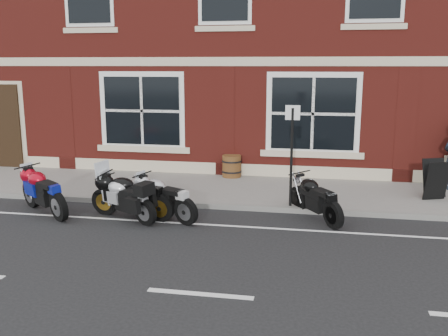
{
  "coord_description": "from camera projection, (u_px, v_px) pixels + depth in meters",
  "views": [
    {
      "loc": [
        1.58,
        -9.64,
        3.32
      ],
      "look_at": [
        -0.49,
        1.6,
        0.94
      ],
      "focal_mm": 40.0,
      "sensor_mm": 36.0,
      "label": 1
    }
  ],
  "objects": [
    {
      "name": "moto_naked_black",
      "position": [
        316.0,
        197.0,
        10.84
      ],
      "size": [
        1.16,
        1.7,
        0.87
      ],
      "rotation": [
        0.0,
        0.0,
        0.58
      ],
      "color": "black",
      "rests_on": "ground"
    },
    {
      "name": "moto_touring_silver",
      "position": [
        124.0,
        196.0,
        10.86
      ],
      "size": [
        1.7,
        1.0,
        1.23
      ],
      "rotation": [
        0.0,
        0.0,
        1.07
      ],
      "color": "black",
      "rests_on": "ground"
    },
    {
      "name": "a_board_sign",
      "position": [
        436.0,
        179.0,
        12.02
      ],
      "size": [
        0.68,
        0.57,
        0.96
      ],
      "primitive_type": null,
      "rotation": [
        0.0,
        0.0,
        0.37
      ],
      "color": "black",
      "rests_on": "sidewalk"
    },
    {
      "name": "moto_sport_black",
      "position": [
        131.0,
        194.0,
        10.93
      ],
      "size": [
        2.02,
        0.52,
        0.91
      ],
      "rotation": [
        0.0,
        0.0,
        1.38
      ],
      "color": "black",
      "rests_on": "ground"
    },
    {
      "name": "barrel_planter",
      "position": [
        232.0,
        166.0,
        14.42
      ],
      "size": [
        0.57,
        0.57,
        0.63
      ],
      "color": "#552716",
      "rests_on": "sidewalk"
    },
    {
      "name": "parking_sign",
      "position": [
        292.0,
        149.0,
        11.24
      ],
      "size": [
        0.33,
        0.06,
        2.31
      ],
      "rotation": [
        0.0,
        0.0,
        -0.06
      ],
      "color": "black",
      "rests_on": "sidewalk"
    },
    {
      "name": "ground",
      "position": [
        233.0,
        229.0,
        10.24
      ],
      "size": [
        80.0,
        80.0,
        0.0
      ],
      "primitive_type": "plane",
      "color": "black",
      "rests_on": "ground"
    },
    {
      "name": "moto_sport_red",
      "position": [
        44.0,
        190.0,
        11.25
      ],
      "size": [
        1.78,
        1.37,
        0.95
      ],
      "rotation": [
        0.0,
        0.0,
        0.93
      ],
      "color": "black",
      "rests_on": "ground"
    },
    {
      "name": "kerb",
      "position": [
        243.0,
        207.0,
        11.59
      ],
      "size": [
        30.0,
        0.16,
        0.12
      ],
      "primitive_type": "cube",
      "color": "slate",
      "rests_on": "ground"
    },
    {
      "name": "sidewalk",
      "position": [
        252.0,
        191.0,
        13.11
      ],
      "size": [
        30.0,
        3.0,
        0.12
      ],
      "primitive_type": "cube",
      "color": "slate",
      "rests_on": "ground"
    },
    {
      "name": "moto_sport_silver",
      "position": [
        163.0,
        196.0,
        10.88
      ],
      "size": [
        1.76,
        1.04,
        0.87
      ],
      "rotation": [
        0.0,
        0.0,
        1.07
      ],
      "color": "black",
      "rests_on": "ground"
    }
  ]
}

